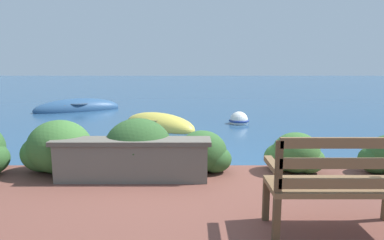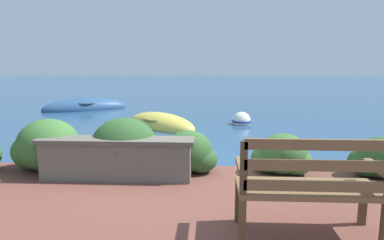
# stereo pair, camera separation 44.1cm
# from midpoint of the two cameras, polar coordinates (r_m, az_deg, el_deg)

# --- Properties ---
(ground_plane) EXTENTS (80.00, 80.00, 0.00)m
(ground_plane) POSITION_cam_midpoint_polar(r_m,az_deg,el_deg) (5.29, -5.24, -9.83)
(ground_plane) COLOR navy
(park_bench) EXTENTS (1.25, 0.48, 0.93)m
(park_bench) POSITION_cam_midpoint_polar(r_m,az_deg,el_deg) (3.27, 19.92, -9.79)
(park_bench) COLOR brown
(park_bench) RESTS_ON patio_terrace
(stone_wall) EXTENTS (2.07, 0.39, 0.55)m
(stone_wall) POSITION_cam_midpoint_polar(r_m,az_deg,el_deg) (4.62, -12.63, -6.42)
(stone_wall) COLOR #666056
(stone_wall) RESTS_ON patio_terrace
(hedge_clump_left) EXTENTS (1.10, 0.79, 0.75)m
(hedge_clump_left) POSITION_cam_midpoint_polar(r_m,az_deg,el_deg) (5.21, -23.49, -4.64)
(hedge_clump_left) COLOR #38662D
(hedge_clump_left) RESTS_ON patio_terrace
(hedge_clump_centre) EXTENTS (1.15, 0.83, 0.78)m
(hedge_clump_centre) POSITION_cam_midpoint_polar(r_m,az_deg,el_deg) (4.83, -11.62, -4.94)
(hedge_clump_centre) COLOR #284C23
(hedge_clump_centre) RESTS_ON patio_terrace
(hedge_clump_right) EXTENTS (0.87, 0.62, 0.59)m
(hedge_clump_right) POSITION_cam_midpoint_polar(r_m,az_deg,el_deg) (4.86, -0.99, -5.67)
(hedge_clump_right) COLOR #2D5628
(hedge_clump_right) RESTS_ON patio_terrace
(hedge_clump_far_right) EXTENTS (0.84, 0.60, 0.57)m
(hedge_clump_far_right) POSITION_cam_midpoint_polar(r_m,az_deg,el_deg) (4.99, 14.40, -5.69)
(hedge_clump_far_right) COLOR #38662D
(hedge_clump_far_right) RESTS_ON patio_terrace
(rowboat_nearest) EXTENTS (2.46, 2.28, 0.70)m
(rowboat_nearest) POSITION_cam_midpoint_polar(r_m,az_deg,el_deg) (9.35, -6.81, -0.89)
(rowboat_nearest) COLOR #DBC64C
(rowboat_nearest) RESTS_ON ground_plane
(rowboat_mid) EXTENTS (3.13, 2.31, 0.78)m
(rowboat_mid) POSITION_cam_midpoint_polar(r_m,az_deg,el_deg) (13.29, -19.35, 1.78)
(rowboat_mid) COLOR #2D517A
(rowboat_mid) RESTS_ON ground_plane
(mooring_buoy) EXTENTS (0.58, 0.58, 0.53)m
(mooring_buoy) POSITION_cam_midpoint_polar(r_m,az_deg,el_deg) (9.91, 6.64, -0.10)
(mooring_buoy) COLOR white
(mooring_buoy) RESTS_ON ground_plane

